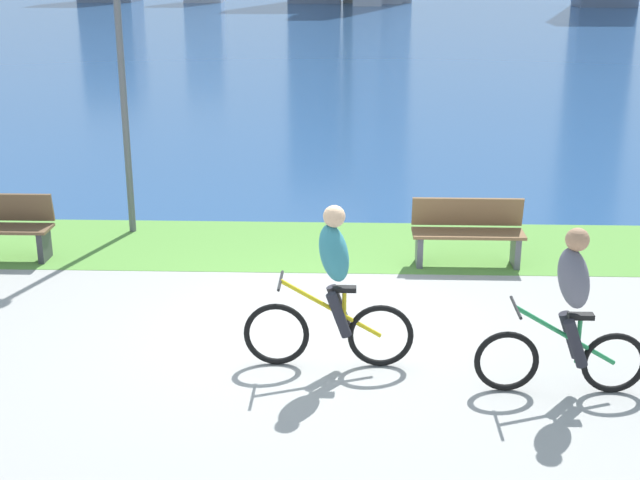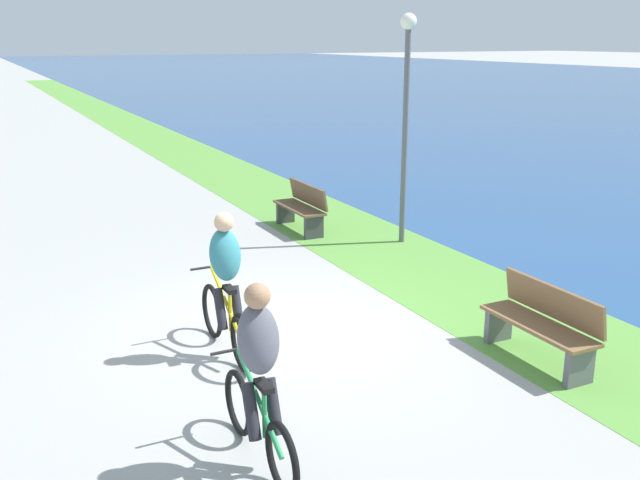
# 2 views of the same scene
# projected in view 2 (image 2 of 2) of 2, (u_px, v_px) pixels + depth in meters

# --- Properties ---
(ground_plane) EXTENTS (300.00, 300.00, 0.00)m
(ground_plane) POSITION_uv_depth(u_px,v_px,m) (286.00, 333.00, 8.94)
(ground_plane) COLOR #9E9E99
(grass_strip_bayside) EXTENTS (120.00, 2.27, 0.01)m
(grass_strip_bayside) POSITION_uv_depth(u_px,v_px,m) (476.00, 296.00, 10.22)
(grass_strip_bayside) COLOR #59933D
(grass_strip_bayside) RESTS_ON ground
(cyclist_lead) EXTENTS (1.74, 0.52, 1.71)m
(cyclist_lead) POSITION_uv_depth(u_px,v_px,m) (226.00, 286.00, 8.14)
(cyclist_lead) COLOR black
(cyclist_lead) RESTS_ON ground
(cyclist_trailing) EXTENTS (1.65, 0.52, 1.66)m
(cyclist_trailing) POSITION_uv_depth(u_px,v_px,m) (259.00, 376.00, 6.00)
(cyclist_trailing) COLOR black
(cyclist_trailing) RESTS_ON ground
(bench_near_path) EXTENTS (1.50, 0.47, 0.90)m
(bench_near_path) POSITION_uv_depth(u_px,v_px,m) (542.00, 324.00, 8.07)
(bench_near_path) COLOR brown
(bench_near_path) RESTS_ON ground
(bench_far_along_path) EXTENTS (1.50, 0.47, 0.90)m
(bench_far_along_path) POSITION_uv_depth(u_px,v_px,m) (302.00, 207.00, 13.62)
(bench_far_along_path) COLOR brown
(bench_far_along_path) RESTS_ON ground
(lamppost_tall) EXTENTS (0.28, 0.28, 3.98)m
(lamppost_tall) POSITION_uv_depth(u_px,v_px,m) (406.00, 97.00, 12.25)
(lamppost_tall) COLOR #595960
(lamppost_tall) RESTS_ON ground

